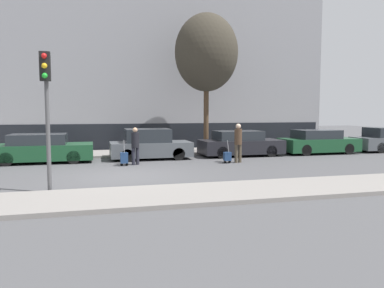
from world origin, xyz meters
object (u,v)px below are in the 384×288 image
object	(u,v)px
parked_car_1	(150,145)
trolley_left	(124,158)
pedestrian_right	(238,140)
parked_car_2	(240,144)
pedestrian_left	(135,144)
bare_tree_near_crossing	(206,53)
parked_car_3	(318,142)
traffic_light	(46,94)
trolley_right	(227,156)
parked_car_0	(42,149)

from	to	relation	value
parked_car_1	trolley_left	distance (m)	2.53
trolley_left	pedestrian_right	bearing A→B (deg)	-2.92
parked_car_1	parked_car_2	world-z (taller)	parked_car_1
pedestrian_left	bare_tree_near_crossing	bearing A→B (deg)	16.27
parked_car_2	pedestrian_right	size ratio (longest dim) A/B	2.40
parked_car_2	trolley_left	distance (m)	6.59
parked_car_1	parked_car_3	size ratio (longest dim) A/B	0.93
traffic_light	trolley_left	bearing A→B (deg)	63.08
parked_car_3	parked_car_1	bearing A→B (deg)	-179.79
pedestrian_right	bare_tree_near_crossing	xyz separation A→B (m)	(-0.33, 3.97, 4.50)
parked_car_2	trolley_right	distance (m)	3.02
trolley_right	bare_tree_near_crossing	bearing A→B (deg)	86.96
trolley_right	traffic_light	distance (m)	8.80
parked_car_0	pedestrian_left	xyz separation A→B (m)	(4.07, -1.84, 0.30)
pedestrian_right	parked_car_2	bearing A→B (deg)	57.86
traffic_light	trolley_right	bearing A→B (deg)	32.89
parked_car_1	pedestrian_left	xyz separation A→B (m)	(-0.90, -1.85, 0.24)
parked_car_1	parked_car_3	world-z (taller)	parked_car_1
pedestrian_left	pedestrian_right	distance (m)	4.65
parked_car_3	pedestrian_right	bearing A→B (deg)	-157.48
parked_car_0	bare_tree_near_crossing	size ratio (longest dim) A/B	0.59
parked_car_1	trolley_right	world-z (taller)	parked_car_1
parked_car_2	bare_tree_near_crossing	distance (m)	5.32
parked_car_3	pedestrian_right	distance (m)	6.19
parked_car_3	trolley_right	xyz separation A→B (m)	(-6.25, -2.44, -0.32)
parked_car_0	bare_tree_near_crossing	xyz separation A→B (m)	(8.36, 1.66, 4.90)
parked_car_2	parked_car_1	bearing A→B (deg)	-178.64
parked_car_3	trolley_left	xyz separation A→B (m)	(-10.83, -2.10, -0.28)
parked_car_0	trolley_left	xyz separation A→B (m)	(3.56, -2.05, -0.28)
pedestrian_left	trolley_left	bearing A→B (deg)	-179.94
pedestrian_left	pedestrian_right	xyz separation A→B (m)	(4.62, -0.48, 0.09)
parked_car_2	trolley_right	bearing A→B (deg)	-122.82
traffic_light	bare_tree_near_crossing	bearing A→B (deg)	49.78
parked_car_2	parked_car_3	xyz separation A→B (m)	(4.62, -0.08, -0.00)
trolley_left	pedestrian_right	distance (m)	5.18
parked_car_1	parked_car_3	xyz separation A→B (m)	(9.42, 0.03, -0.06)
parked_car_1	parked_car_3	bearing A→B (deg)	0.21
parked_car_3	pedestrian_left	bearing A→B (deg)	-169.64
trolley_right	parked_car_3	bearing A→B (deg)	21.37
parked_car_0	traffic_light	distance (m)	7.39
parked_car_0	bare_tree_near_crossing	bearing A→B (deg)	11.21
parked_car_0	pedestrian_left	size ratio (longest dim) A/B	2.71
parked_car_0	trolley_right	distance (m)	8.50
parked_car_0	bare_tree_near_crossing	distance (m)	9.83
pedestrian_left	traffic_light	world-z (taller)	traffic_light
parked_car_1	bare_tree_near_crossing	distance (m)	6.13
parked_car_0	traffic_light	bearing A→B (deg)	-81.33
pedestrian_right	pedestrian_left	bearing A→B (deg)	165.88
bare_tree_near_crossing	parked_car_3	bearing A→B (deg)	-14.91
parked_car_3	trolley_right	bearing A→B (deg)	-158.63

